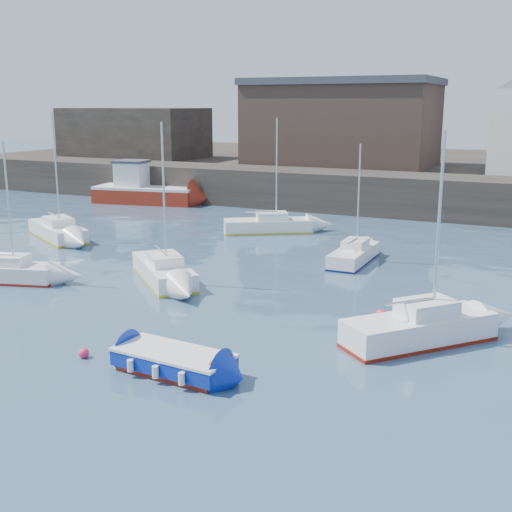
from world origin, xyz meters
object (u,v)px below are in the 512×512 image
at_px(blue_dinghy, 174,361).
at_px(buoy_mid, 381,319).
at_px(sailboat_f, 354,254).
at_px(buoy_far, 175,262).
at_px(sailboat_b, 164,270).
at_px(sailboat_e, 58,230).
at_px(fishing_boat, 143,190).
at_px(sailboat_h, 268,225).
at_px(sailboat_a, 5,272).
at_px(buoy_near, 84,357).
at_px(sailboat_c, 420,328).

distance_m(blue_dinghy, buoy_mid, 9.09).
height_order(sailboat_f, buoy_far, sailboat_f).
relative_size(sailboat_b, buoy_far, 20.08).
relative_size(sailboat_e, buoy_far, 20.90).
distance_m(sailboat_b, buoy_far, 3.69).
bearing_deg(sailboat_f, sailboat_e, -174.33).
xyz_separation_m(sailboat_e, buoy_far, (9.93, -2.11, -0.50)).
height_order(fishing_boat, sailboat_h, sailboat_h).
distance_m(sailboat_f, sailboat_h, 9.36).
relative_size(sailboat_a, buoy_mid, 15.81).
bearing_deg(sailboat_a, sailboat_e, 118.15).
height_order(sailboat_e, buoy_mid, sailboat_e).
height_order(fishing_boat, sailboat_b, sailboat_b).
distance_m(blue_dinghy, sailboat_h, 22.90).
bearing_deg(sailboat_b, sailboat_h, 91.44).
bearing_deg(buoy_near, buoy_mid, 45.46).
relative_size(sailboat_f, sailboat_h, 0.85).
relative_size(sailboat_c, buoy_mid, 17.65).
xyz_separation_m(blue_dinghy, buoy_mid, (4.55, 7.85, -0.41)).
height_order(sailboat_e, buoy_near, sailboat_e).
xyz_separation_m(sailboat_h, buoy_mid, (11.14, -14.07, -0.48)).
xyz_separation_m(sailboat_h, buoy_near, (3.21, -22.13, -0.48)).
bearing_deg(fishing_boat, buoy_mid, -39.34).
xyz_separation_m(blue_dinghy, sailboat_h, (-6.59, 21.93, 0.07)).
relative_size(fishing_boat, sailboat_a, 1.38).
bearing_deg(buoy_mid, sailboat_e, 163.40).
bearing_deg(sailboat_b, sailboat_c, -13.92).
distance_m(sailboat_c, buoy_near, 11.56).
xyz_separation_m(sailboat_a, buoy_mid, (17.53, 2.15, -0.46)).
relative_size(fishing_boat, sailboat_b, 1.23).
bearing_deg(sailboat_h, fishing_boat, 154.01).
xyz_separation_m(sailboat_c, buoy_near, (-9.81, -6.08, -0.56)).
distance_m(sailboat_c, buoy_mid, 2.79).
bearing_deg(fishing_boat, sailboat_b, -52.97).
xyz_separation_m(sailboat_h, buoy_far, (-1.16, -9.56, -0.48)).
height_order(sailboat_h, buoy_far, sailboat_h).
distance_m(blue_dinghy, fishing_boat, 36.23).
xyz_separation_m(fishing_boat, buoy_far, (13.72, -16.81, -1.11)).
bearing_deg(buoy_far, sailboat_b, -66.10).
bearing_deg(sailboat_c, sailboat_h, 129.07).
xyz_separation_m(sailboat_b, buoy_near, (2.89, -9.23, -0.48)).
height_order(fishing_boat, sailboat_e, sailboat_e).
xyz_separation_m(blue_dinghy, buoy_near, (-3.38, -0.20, -0.41)).
bearing_deg(buoy_near, blue_dinghy, 3.44).
xyz_separation_m(sailboat_a, buoy_far, (5.23, 6.66, -0.46)).
height_order(fishing_boat, sailboat_f, sailboat_f).
relative_size(sailboat_h, buoy_far, 19.85).
bearing_deg(buoy_far, buoy_near, -70.85).
height_order(blue_dinghy, sailboat_f, sailboat_f).
bearing_deg(fishing_boat, sailboat_f, -29.88).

